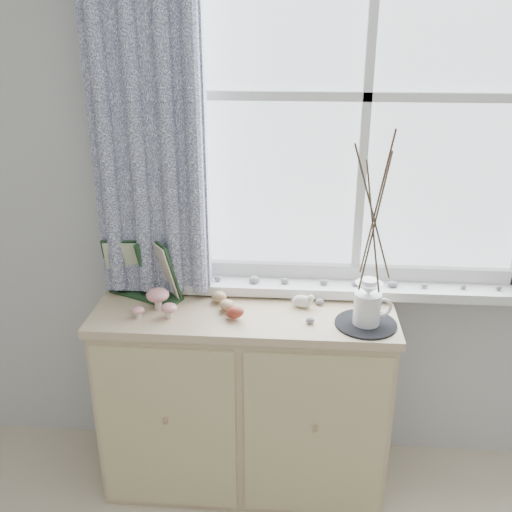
# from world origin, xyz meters

# --- Properties ---
(room_shell) EXTENTS (4.04, 4.04, 2.62)m
(room_shell) POSITION_xyz_m (0.01, 0.13, 1.66)
(room_shell) COLOR beige
(room_shell) RESTS_ON ground
(sideboard) EXTENTS (1.20, 0.45, 0.85)m
(sideboard) POSITION_xyz_m (-0.15, 1.75, 0.43)
(sideboard) COLOR #CDB08F
(sideboard) RESTS_ON ground
(botanical_book) EXTENTS (0.39, 0.27, 0.26)m
(botanical_book) POSITION_xyz_m (-0.57, 1.81, 0.98)
(botanical_book) COLOR #1C3A1E
(botanical_book) RESTS_ON sideboard
(toadstool_cluster) EXTENTS (0.18, 0.15, 0.09)m
(toadstool_cluster) POSITION_xyz_m (-0.49, 1.70, 0.90)
(toadstool_cluster) COLOR beige
(toadstool_cluster) RESTS_ON sideboard
(wooden_eggs) EXTENTS (0.14, 0.18, 0.07)m
(wooden_eggs) POSITION_xyz_m (-0.22, 1.73, 0.88)
(wooden_eggs) COLOR tan
(wooden_eggs) RESTS_ON sideboard
(songbird_figurine) EXTENTS (0.12, 0.07, 0.06)m
(songbird_figurine) POSITION_xyz_m (0.08, 1.79, 0.88)
(songbird_figurine) COLOR silver
(songbird_figurine) RESTS_ON sideboard
(crocheted_doily) EXTENTS (0.23, 0.23, 0.01)m
(crocheted_doily) POSITION_xyz_m (0.32, 1.66, 0.85)
(crocheted_doily) COLOR black
(crocheted_doily) RESTS_ON sideboard
(twig_pitcher) EXTENTS (0.32, 0.32, 0.77)m
(twig_pitcher) POSITION_xyz_m (0.32, 1.66, 1.29)
(twig_pitcher) COLOR white
(twig_pitcher) RESTS_ON crocheted_doily
(sideboard_pebbles) EXTENTS (0.25, 0.19, 0.02)m
(sideboard_pebbles) POSITION_xyz_m (0.20, 1.71, 0.86)
(sideboard_pebbles) COLOR gray
(sideboard_pebbles) RESTS_ON sideboard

